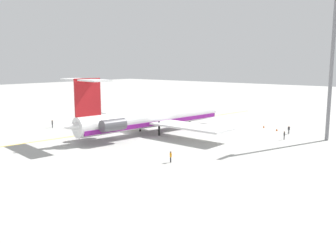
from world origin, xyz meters
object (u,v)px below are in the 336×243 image
(ground_crew_starboard, at_px, (171,155))
(safety_cone_nose, at_px, (179,114))
(ground_crew_portside, at_px, (289,129))
(safety_cone_wingtip, at_px, (264,126))
(ground_crew_near_nose, at_px, (52,123))
(safety_cone_tail, at_px, (277,130))
(ground_crew_near_tail, at_px, (284,134))
(light_mast, at_px, (332,59))
(main_jetliner, at_px, (150,118))

(ground_crew_starboard, distance_m, safety_cone_nose, 50.89)
(ground_crew_portside, distance_m, safety_cone_wingtip, 8.37)
(ground_crew_near_nose, distance_m, ground_crew_starboard, 40.53)
(safety_cone_tail, bearing_deg, ground_crew_starboard, -2.74)
(ground_crew_portside, xyz_separation_m, safety_cone_wingtip, (-3.80, -7.41, -0.84))
(safety_cone_nose, bearing_deg, safety_cone_wingtip, 82.41)
(safety_cone_nose, bearing_deg, ground_crew_near_nose, -15.62)
(ground_crew_starboard, relative_size, safety_cone_nose, 3.15)
(ground_crew_near_tail, bearing_deg, light_mast, 43.11)
(safety_cone_tail, relative_size, light_mast, 0.02)
(safety_cone_tail, distance_m, light_mast, 19.42)
(ground_crew_near_nose, distance_m, light_mast, 61.19)
(ground_crew_near_nose, height_order, safety_cone_tail, ground_crew_near_nose)
(main_jetliner, height_order, ground_crew_near_nose, main_jetliner)
(ground_crew_near_nose, bearing_deg, ground_crew_starboard, 146.43)
(ground_crew_near_nose, xyz_separation_m, safety_cone_nose, (-35.24, 9.85, -0.87))
(ground_crew_portside, relative_size, safety_cone_tail, 3.21)
(ground_crew_near_tail, bearing_deg, safety_cone_tail, 128.26)
(safety_cone_tail, bearing_deg, ground_crew_near_tail, 31.58)
(main_jetliner, distance_m, ground_crew_starboard, 23.64)
(safety_cone_wingtip, bearing_deg, ground_crew_near_nose, -50.16)
(main_jetliner, relative_size, light_mast, 1.45)
(ground_crew_near_tail, height_order, safety_cone_wingtip, ground_crew_near_tail)
(safety_cone_nose, bearing_deg, ground_crew_starboard, 36.54)
(ground_crew_portside, bearing_deg, ground_crew_near_nose, 107.39)
(safety_cone_nose, bearing_deg, ground_crew_near_tail, 69.51)
(ground_crew_portside, bearing_deg, ground_crew_near_tail, -180.00)
(ground_crew_near_nose, height_order, light_mast, light_mast)
(main_jetliner, bearing_deg, ground_crew_near_tail, -56.73)
(ground_crew_near_nose, relative_size, light_mast, 0.06)
(main_jetliner, relative_size, ground_crew_starboard, 24.05)
(ground_crew_portside, bearing_deg, main_jetliner, 114.22)
(ground_crew_portside, bearing_deg, light_mast, -114.17)
(safety_cone_nose, relative_size, safety_cone_tail, 1.00)
(main_jetliner, bearing_deg, ground_crew_near_nose, 120.40)
(ground_crew_portside, xyz_separation_m, light_mast, (1.44, 8.14, 14.46))
(safety_cone_tail, bearing_deg, ground_crew_near_nose, -54.79)
(safety_cone_nose, distance_m, safety_cone_tail, 32.48)
(ground_crew_near_tail, bearing_deg, ground_crew_starboard, -97.09)
(ground_crew_near_tail, relative_size, safety_cone_tail, 3.04)
(ground_crew_starboard, bearing_deg, main_jetliner, 61.49)
(ground_crew_near_nose, bearing_deg, safety_cone_wingtip, -165.73)
(ground_crew_starboard, bearing_deg, ground_crew_near_nose, 93.17)
(ground_crew_starboard, xyz_separation_m, safety_cone_wingtip, (-37.16, -2.36, -0.82))
(ground_crew_starboard, relative_size, light_mast, 0.06)
(safety_cone_wingtip, distance_m, light_mast, 22.44)
(main_jetliner, distance_m, ground_crew_near_nose, 24.04)
(safety_cone_nose, relative_size, safety_cone_wingtip, 1.00)
(main_jetliner, bearing_deg, light_mast, -54.34)
(safety_cone_wingtip, height_order, safety_cone_tail, same)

